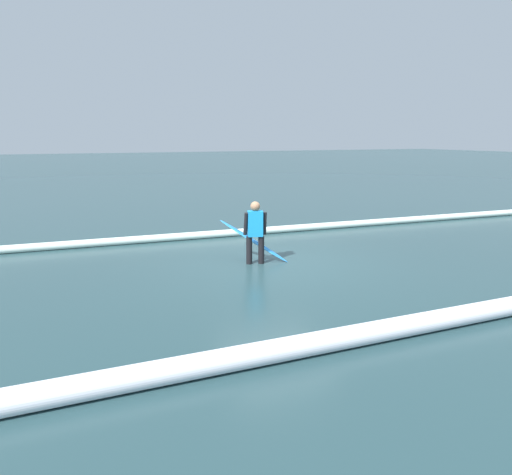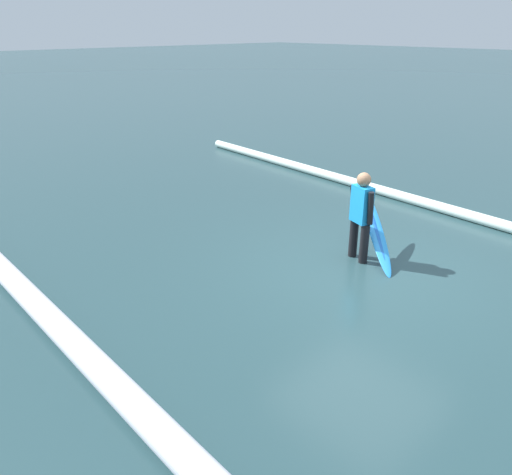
{
  "view_description": "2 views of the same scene",
  "coord_description": "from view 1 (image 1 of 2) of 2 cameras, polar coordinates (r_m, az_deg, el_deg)",
  "views": [
    {
      "loc": [
        4.62,
        9.21,
        2.88
      ],
      "look_at": [
        0.75,
        0.55,
        0.8
      ],
      "focal_mm": 32.4,
      "sensor_mm": 36.0,
      "label": 1
    },
    {
      "loc": [
        -3.91,
        6.15,
        3.53
      ],
      "look_at": [
        0.8,
        1.69,
        0.82
      ],
      "focal_mm": 35.76,
      "sensor_mm": 36.0,
      "label": 2
    }
  ],
  "objects": [
    {
      "name": "ground_plane",
      "position": [
        10.7,
        2.47,
        -3.27
      ],
      "size": [
        157.05,
        157.05,
        0.0
      ],
      "primitive_type": "plane",
      "color": "#264348"
    },
    {
      "name": "surfer",
      "position": [
        10.53,
        -0.1,
        1.0
      ],
      "size": [
        0.5,
        0.3,
        1.45
      ],
      "rotation": [
        0.0,
        0.0,
        2.85
      ],
      "color": "black",
      "rests_on": "ground_plane"
    },
    {
      "name": "surfboard",
      "position": [
        10.92,
        -0.3,
        -0.42
      ],
      "size": [
        1.46,
        1.22,
        0.97
      ],
      "color": "#268CE5",
      "rests_on": "ground_plane"
    },
    {
      "name": "wave_crest_foreground",
      "position": [
        14.1,
        2.6,
        0.99
      ],
      "size": [
        19.94,
        1.59,
        0.21
      ],
      "primitive_type": "cylinder",
      "rotation": [
        0.0,
        1.57,
        -0.07
      ],
      "color": "white",
      "rests_on": "ground_plane"
    }
  ]
}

